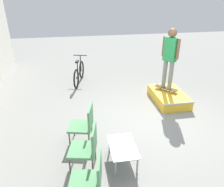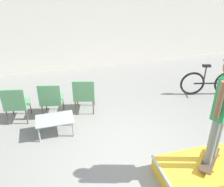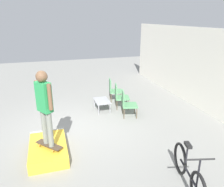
# 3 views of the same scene
# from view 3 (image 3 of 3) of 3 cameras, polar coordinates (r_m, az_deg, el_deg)

# --- Properties ---
(ground_plane) EXTENTS (24.00, 24.00, 0.00)m
(ground_plane) POSITION_cam_3_polar(r_m,az_deg,el_deg) (7.09, -9.62, -9.09)
(ground_plane) COLOR gray
(house_wall_back) EXTENTS (12.00, 0.06, 3.00)m
(house_wall_back) POSITION_cam_3_polar(r_m,az_deg,el_deg) (8.49, 24.13, 5.09)
(house_wall_back) COLOR white
(house_wall_back) RESTS_ON ground_plane
(skate_ramp_box) EXTENTS (1.49, 0.91, 0.32)m
(skate_ramp_box) POSITION_cam_3_polar(r_m,az_deg,el_deg) (5.98, -16.31, -13.82)
(skate_ramp_box) COLOR gold
(skate_ramp_box) RESTS_ON ground_plane
(skateboard_on_ramp) EXTENTS (0.68, 0.65, 0.07)m
(skateboard_on_ramp) POSITION_cam_3_polar(r_m,az_deg,el_deg) (5.71, -16.12, -12.75)
(skateboard_on_ramp) COLOR #473828
(skateboard_on_ramp) RESTS_ON skate_ramp_box
(person_skater) EXTENTS (0.49, 0.38, 1.85)m
(person_skater) POSITION_cam_3_polar(r_m,az_deg,el_deg) (5.22, -17.24, -2.27)
(person_skater) COLOR gray
(person_skater) RESTS_ON skateboard_on_ramp
(coffee_table) EXTENTS (0.82, 0.53, 0.39)m
(coffee_table) POSITION_cam_3_polar(r_m,az_deg,el_deg) (8.21, -2.65, -2.13)
(coffee_table) COLOR #9E9EA3
(coffee_table) RESTS_ON ground_plane
(patio_chair_left) EXTENTS (0.61, 0.61, 0.93)m
(patio_chair_left) POSITION_cam_3_polar(r_m,az_deg,el_deg) (9.08, 0.41, 1.16)
(patio_chair_left) COLOR brown
(patio_chair_left) RESTS_ON ground_plane
(patio_chair_center) EXTENTS (0.62, 0.62, 0.93)m
(patio_chair_center) POSITION_cam_3_polar(r_m,az_deg,el_deg) (8.36, 2.03, -0.48)
(patio_chair_center) COLOR brown
(patio_chair_center) RESTS_ON ground_plane
(patio_chair_right) EXTENTS (0.63, 0.63, 0.93)m
(patio_chair_right) POSITION_cam_3_polar(r_m,az_deg,el_deg) (7.65, 3.96, -2.43)
(patio_chair_right) COLOR brown
(patio_chair_right) RESTS_ON ground_plane
(bicycle) EXTENTS (1.64, 0.58, 0.97)m
(bicycle) POSITION_cam_3_polar(r_m,az_deg,el_deg) (4.95, 19.33, -18.77)
(bicycle) COLOR black
(bicycle) RESTS_ON ground_plane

